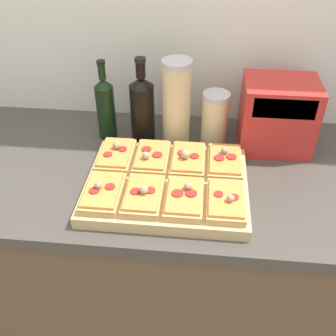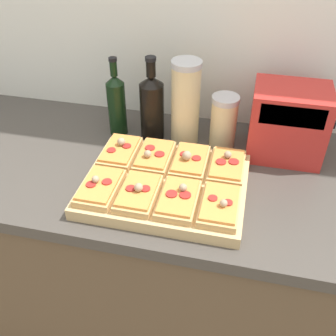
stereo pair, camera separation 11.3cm
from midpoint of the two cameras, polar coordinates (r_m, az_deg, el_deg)
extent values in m
cube|color=silver|center=(1.38, 7.92, 19.90)|extent=(6.00, 0.06, 2.50)
cube|color=brown|center=(1.56, 3.77, -14.26)|extent=(2.60, 0.64, 0.88)
cube|color=#423D38|center=(1.23, 4.62, -1.02)|extent=(2.63, 0.67, 0.04)
cube|color=tan|center=(1.13, 2.52, -2.54)|extent=(0.46, 0.36, 0.04)
cube|color=tan|center=(1.21, -4.32, 2.18)|extent=(0.10, 0.16, 0.02)
cube|color=#D6843D|center=(1.21, -4.35, 2.72)|extent=(0.09, 0.15, 0.01)
cylinder|color=maroon|center=(1.19, -5.55, 2.50)|extent=(0.03, 0.03, 0.00)
cylinder|color=maroon|center=(1.21, -3.34, 3.12)|extent=(0.03, 0.03, 0.00)
sphere|color=tan|center=(1.21, -4.15, 3.74)|extent=(0.02, 0.02, 0.02)
cube|color=tan|center=(1.19, 0.75, 1.50)|extent=(0.10, 0.16, 0.02)
cube|color=#D6843D|center=(1.18, 0.76, 2.04)|extent=(0.09, 0.15, 0.01)
cylinder|color=maroon|center=(1.20, 0.08, 2.85)|extent=(0.03, 0.03, 0.00)
cylinder|color=maroon|center=(1.17, 1.54, 1.93)|extent=(0.03, 0.03, 0.00)
sphere|color=tan|center=(1.15, -0.17, 1.96)|extent=(0.02, 0.02, 0.02)
cube|color=tan|center=(1.18, 5.98, 0.78)|extent=(0.10, 0.16, 0.02)
cube|color=#D6843D|center=(1.17, 6.03, 1.33)|extent=(0.09, 0.15, 0.01)
cylinder|color=maroon|center=(1.17, 5.17, 1.92)|extent=(0.03, 0.03, 0.00)
cylinder|color=maroon|center=(1.16, 6.95, 1.32)|extent=(0.03, 0.03, 0.00)
sphere|color=tan|center=(1.15, 5.57, 1.70)|extent=(0.03, 0.03, 0.03)
cube|color=tan|center=(1.17, 11.28, 0.05)|extent=(0.10, 0.16, 0.02)
cube|color=#D6843D|center=(1.17, 11.37, 0.59)|extent=(0.09, 0.15, 0.01)
cylinder|color=maroon|center=(1.16, 10.50, 0.78)|extent=(0.03, 0.03, 0.00)
cylinder|color=maroon|center=(1.16, 12.29, 0.79)|extent=(0.03, 0.03, 0.00)
sphere|color=tan|center=(1.17, 11.42, 1.81)|extent=(0.02, 0.02, 0.02)
cube|color=tan|center=(1.09, -6.90, -3.01)|extent=(0.10, 0.16, 0.02)
cube|color=#D6843D|center=(1.08, -6.95, -2.44)|extent=(0.09, 0.15, 0.01)
cylinder|color=maroon|center=(1.07, -8.17, -2.49)|extent=(0.03, 0.03, 0.00)
cylinder|color=maroon|center=(1.07, -5.89, -2.12)|extent=(0.03, 0.03, 0.00)
sphere|color=tan|center=(1.07, -7.54, -1.75)|extent=(0.02, 0.02, 0.02)
cube|color=tan|center=(1.06, -1.25, -3.90)|extent=(0.10, 0.16, 0.02)
cube|color=#D6843D|center=(1.05, -1.26, -3.32)|extent=(0.09, 0.15, 0.01)
cylinder|color=maroon|center=(1.05, -2.37, -3.10)|extent=(0.03, 0.03, 0.00)
cylinder|color=maroon|center=(1.04, -0.20, -3.14)|extent=(0.03, 0.03, 0.00)
sphere|color=tan|center=(1.03, -1.19, -2.96)|extent=(0.02, 0.02, 0.02)
cube|color=tan|center=(1.04, 4.62, -4.78)|extent=(0.10, 0.16, 0.02)
cube|color=#D6843D|center=(1.03, 4.66, -4.21)|extent=(0.09, 0.15, 0.01)
cylinder|color=maroon|center=(1.03, 3.67, -3.90)|extent=(0.03, 0.03, 0.00)
cylinder|color=maroon|center=(1.03, 5.67, -4.06)|extent=(0.03, 0.03, 0.00)
sphere|color=tan|center=(1.04, 5.32, -2.96)|extent=(0.02, 0.02, 0.02)
cube|color=tan|center=(1.04, 10.62, -5.63)|extent=(0.10, 0.16, 0.02)
cube|color=#D6843D|center=(1.03, 10.71, -5.06)|extent=(0.09, 0.15, 0.01)
cylinder|color=maroon|center=(1.03, 9.66, -4.46)|extent=(0.02, 0.02, 0.00)
cylinder|color=maroon|center=(1.03, 11.86, -5.07)|extent=(0.02, 0.02, 0.00)
sphere|color=tan|center=(1.01, 11.28, -5.17)|extent=(0.02, 0.02, 0.02)
cylinder|color=black|center=(1.35, -5.01, 8.48)|extent=(0.06, 0.06, 0.19)
cone|color=black|center=(1.30, -5.27, 12.59)|extent=(0.06, 0.06, 0.03)
cylinder|color=black|center=(1.29, -5.37, 14.13)|extent=(0.02, 0.02, 0.05)
cylinder|color=black|center=(1.27, -5.45, 15.38)|extent=(0.03, 0.03, 0.01)
cylinder|color=black|center=(1.32, 0.14, 8.10)|extent=(0.08, 0.08, 0.20)
cone|color=black|center=(1.27, 0.15, 12.51)|extent=(0.08, 0.08, 0.03)
cylinder|color=black|center=(1.25, 0.15, 14.18)|extent=(0.03, 0.03, 0.05)
cylinder|color=black|center=(1.24, 0.16, 15.52)|extent=(0.03, 0.03, 0.01)
cylinder|color=beige|center=(1.28, 5.10, 8.91)|extent=(0.09, 0.09, 0.27)
cylinder|color=#B2B2B7|center=(1.22, 5.47, 14.77)|extent=(0.10, 0.10, 0.02)
cylinder|color=beige|center=(1.30, 10.52, 6.18)|extent=(0.08, 0.08, 0.16)
cylinder|color=#B2B2B7|center=(1.26, 10.98, 9.68)|extent=(0.09, 0.09, 0.02)
cube|color=red|center=(1.30, 19.41, 6.17)|extent=(0.23, 0.18, 0.23)
cube|color=black|center=(1.19, 20.29, 6.98)|extent=(0.18, 0.01, 0.06)
cube|color=black|center=(1.32, 24.93, 5.72)|extent=(0.02, 0.02, 0.02)
camera|label=1|loc=(0.06, -87.14, 2.21)|focal=42.00mm
camera|label=2|loc=(0.06, 92.86, -2.21)|focal=42.00mm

